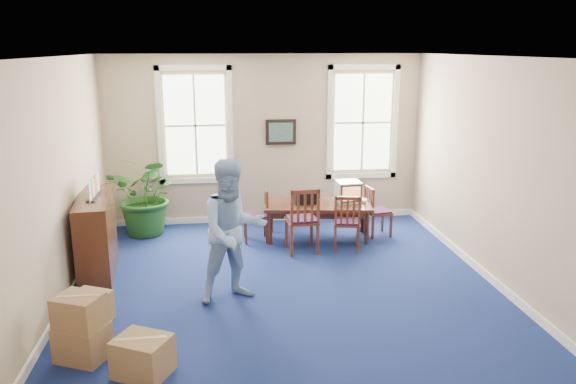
{
  "coord_description": "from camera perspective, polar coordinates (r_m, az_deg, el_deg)",
  "views": [
    {
      "loc": [
        -0.93,
        -7.32,
        3.33
      ],
      "look_at": [
        0.1,
        0.6,
        1.25
      ],
      "focal_mm": 35.0,
      "sensor_mm": 36.0,
      "label": 1
    }
  ],
  "objects": [
    {
      "name": "floor",
      "position": [
        8.1,
        -0.16,
        -9.69
      ],
      "size": [
        6.5,
        6.5,
        0.0
      ],
      "primitive_type": "plane",
      "color": "navy",
      "rests_on": "ground"
    },
    {
      "name": "ceiling",
      "position": [
        7.38,
        -0.17,
        13.59
      ],
      "size": [
        6.5,
        6.5,
        0.0
      ],
      "primitive_type": "plane",
      "rotation": [
        3.14,
        0.0,
        0.0
      ],
      "color": "white",
      "rests_on": "ground"
    },
    {
      "name": "wall_back",
      "position": [
        10.75,
        -2.36,
        5.32
      ],
      "size": [
        6.5,
        0.0,
        6.5
      ],
      "primitive_type": "plane",
      "rotation": [
        1.57,
        0.0,
        0.0
      ],
      "color": "tan",
      "rests_on": "ground"
    },
    {
      "name": "wall_front",
      "position": [
        4.52,
        5.1,
        -7.96
      ],
      "size": [
        6.5,
        0.0,
        6.5
      ],
      "primitive_type": "plane",
      "rotation": [
        -1.57,
        0.0,
        0.0
      ],
      "color": "tan",
      "rests_on": "ground"
    },
    {
      "name": "wall_left",
      "position": [
        7.8,
        -22.59,
        0.65
      ],
      "size": [
        0.0,
        6.5,
        6.5
      ],
      "primitive_type": "plane",
      "rotation": [
        1.57,
        0.0,
        1.57
      ],
      "color": "tan",
      "rests_on": "ground"
    },
    {
      "name": "wall_right",
      "position": [
        8.49,
        20.37,
        1.91
      ],
      "size": [
        0.0,
        6.5,
        6.5
      ],
      "primitive_type": "plane",
      "rotation": [
        1.57,
        0.0,
        -1.57
      ],
      "color": "tan",
      "rests_on": "ground"
    },
    {
      "name": "baseboard_back",
      "position": [
        11.08,
        -2.27,
        -2.59
      ],
      "size": [
        6.0,
        0.04,
        0.12
      ],
      "primitive_type": "cube",
      "color": "white",
      "rests_on": "ground"
    },
    {
      "name": "baseboard_left",
      "position": [
        8.27,
        -21.34,
        -9.75
      ],
      "size": [
        0.04,
        6.5,
        0.12
      ],
      "primitive_type": "cube",
      "color": "white",
      "rests_on": "ground"
    },
    {
      "name": "baseboard_right",
      "position": [
        8.92,
        19.32,
        -7.79
      ],
      "size": [
        0.04,
        6.5,
        0.12
      ],
      "primitive_type": "cube",
      "color": "white",
      "rests_on": "ground"
    },
    {
      "name": "window_left",
      "position": [
        10.65,
        -9.4,
        6.69
      ],
      "size": [
        1.4,
        0.12,
        2.2
      ],
      "primitive_type": null,
      "color": "white",
      "rests_on": "ground"
    },
    {
      "name": "window_right",
      "position": [
        11.02,
        7.59,
        7.01
      ],
      "size": [
        1.4,
        0.12,
        2.2
      ],
      "primitive_type": null,
      "color": "white",
      "rests_on": "ground"
    },
    {
      "name": "wall_picture",
      "position": [
        10.71,
        -0.74,
        6.11
      ],
      "size": [
        0.58,
        0.06,
        0.48
      ],
      "primitive_type": null,
      "color": "black",
      "rests_on": "ground"
    },
    {
      "name": "conference_table",
      "position": [
        10.01,
        3.02,
        -2.92
      ],
      "size": [
        1.97,
        1.09,
        0.64
      ],
      "primitive_type": null,
      "rotation": [
        0.0,
        0.0,
        -0.13
      ],
      "color": "#462315",
      "rests_on": "ground"
    },
    {
      "name": "crt_tv",
      "position": [
        10.03,
        6.13,
        0.05
      ],
      "size": [
        0.44,
        0.47,
        0.37
      ],
      "primitive_type": null,
      "rotation": [
        0.0,
        0.0,
        0.05
      ],
      "color": "#B7B7BC",
      "rests_on": "conference_table"
    },
    {
      "name": "game_console",
      "position": [
        10.09,
        7.58,
        -0.86
      ],
      "size": [
        0.21,
        0.24,
        0.05
      ],
      "primitive_type": "cube",
      "rotation": [
        0.0,
        0.0,
        -0.35
      ],
      "color": "white",
      "rests_on": "conference_table"
    },
    {
      "name": "equipment_bag",
      "position": [
        9.9,
        1.8,
        -0.58
      ],
      "size": [
        0.42,
        0.28,
        0.2
      ],
      "primitive_type": "cube",
      "rotation": [
        0.0,
        0.0,
        0.05
      ],
      "color": "black",
      "rests_on": "conference_table"
    },
    {
      "name": "chair_near_left",
      "position": [
        9.28,
        1.42,
        -2.78
      ],
      "size": [
        0.54,
        0.54,
        1.12
      ],
      "primitive_type": null,
      "rotation": [
        0.0,
        0.0,
        3.21
      ],
      "color": "maroon",
      "rests_on": "ground"
    },
    {
      "name": "chair_near_right",
      "position": [
        9.44,
        6.03,
        -3.0
      ],
      "size": [
        0.52,
        0.52,
        0.98
      ],
      "primitive_type": null,
      "rotation": [
        0.0,
        0.0,
        2.92
      ],
      "color": "maroon",
      "rests_on": "ground"
    },
    {
      "name": "chair_end_left",
      "position": [
        9.84,
        -3.34,
        -2.36
      ],
      "size": [
        0.42,
        0.42,
        0.93
      ],
      "primitive_type": null,
      "rotation": [
        0.0,
        0.0,
        -1.57
      ],
      "color": "maroon",
      "rests_on": "ground"
    },
    {
      "name": "chair_end_right",
      "position": [
        10.23,
        9.15,
        -1.92
      ],
      "size": [
        0.47,
        0.47,
        0.91
      ],
      "primitive_type": null,
      "rotation": [
        0.0,
        0.0,
        1.72
      ],
      "color": "maroon",
      "rests_on": "ground"
    },
    {
      "name": "man",
      "position": [
        7.45,
        -5.59,
        -3.97
      ],
      "size": [
        1.12,
        0.98,
        1.93
      ],
      "primitive_type": "imported",
      "rotation": [
        0.0,
        0.0,
        0.31
      ],
      "color": "#88ACDA",
      "rests_on": "ground"
    },
    {
      "name": "credenza",
      "position": [
        8.89,
        -18.89,
        -3.9
      ],
      "size": [
        0.62,
        1.64,
        1.26
      ],
      "primitive_type": "cube",
      "rotation": [
        0.0,
        0.0,
        0.1
      ],
      "color": "#462315",
      "rests_on": "ground"
    },
    {
      "name": "brochure_rack",
      "position": [
        8.68,
        -19.17,
        1.05
      ],
      "size": [
        0.13,
        0.71,
        0.31
      ],
      "primitive_type": null,
      "rotation": [
        0.0,
        0.0,
        -0.01
      ],
      "color": "#99999E",
      "rests_on": "credenza"
    },
    {
      "name": "potted_plant",
      "position": [
        10.39,
        -14.06,
        -0.32
      ],
      "size": [
        1.66,
        1.56,
        1.47
      ],
      "primitive_type": "imported",
      "rotation": [
        0.0,
        0.0,
        -0.39
      ],
      "color": "#1C4A18",
      "rests_on": "ground"
    },
    {
      "name": "cardboard_boxes",
      "position": [
        6.68,
        -18.42,
        -12.29
      ],
      "size": [
        1.81,
        1.81,
        0.78
      ],
      "primitive_type": null,
      "rotation": [
        0.0,
        0.0,
        -0.41
      ],
      "color": "#A17B50",
      "rests_on": "ground"
    }
  ]
}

